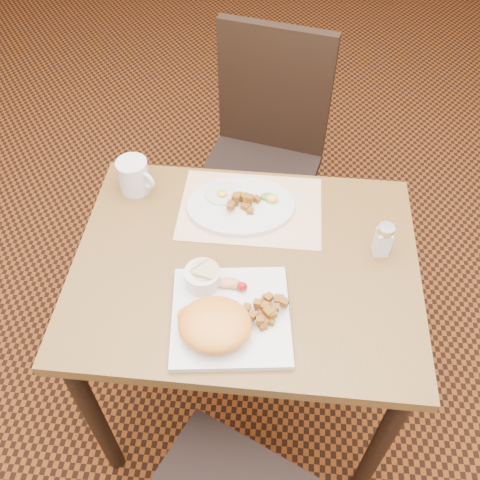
% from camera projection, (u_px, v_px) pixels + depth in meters
% --- Properties ---
extents(ground, '(8.00, 8.00, 0.00)m').
position_uv_depth(ground, '(244.00, 388.00, 1.96)').
color(ground, black).
rests_on(ground, ground).
extents(table, '(0.90, 0.70, 0.75)m').
position_uv_depth(table, '(245.00, 287.00, 1.48)').
color(table, brown).
rests_on(table, ground).
extents(chair_far, '(0.50, 0.51, 0.97)m').
position_uv_depth(chair_far, '(264.00, 148.00, 2.02)').
color(chair_far, black).
rests_on(chair_far, ground).
extents(placemat, '(0.40, 0.28, 0.00)m').
position_uv_depth(placemat, '(251.00, 208.00, 1.52)').
color(placemat, white).
rests_on(placemat, table).
extents(plate_square, '(0.31, 0.31, 0.02)m').
position_uv_depth(plate_square, '(231.00, 316.00, 1.28)').
color(plate_square, silver).
rests_on(plate_square, table).
extents(plate_oval, '(0.33, 0.26, 0.02)m').
position_uv_depth(plate_oval, '(241.00, 206.00, 1.51)').
color(plate_oval, silver).
rests_on(plate_oval, placemat).
extents(hollandaise_mound, '(0.18, 0.15, 0.06)m').
position_uv_depth(hollandaise_mound, '(214.00, 325.00, 1.22)').
color(hollandaise_mound, '#FF9C31').
rests_on(hollandaise_mound, plate_square).
extents(ramekin, '(0.09, 0.09, 0.05)m').
position_uv_depth(ramekin, '(203.00, 277.00, 1.31)').
color(ramekin, silver).
rests_on(ramekin, plate_square).
extents(garnish_sq, '(0.08, 0.04, 0.03)m').
position_uv_depth(garnish_sq, '(233.00, 284.00, 1.32)').
color(garnish_sq, '#387223').
rests_on(garnish_sq, plate_square).
extents(fried_egg, '(0.10, 0.10, 0.02)m').
position_uv_depth(fried_egg, '(222.00, 193.00, 1.53)').
color(fried_egg, white).
rests_on(fried_egg, plate_oval).
extents(garnish_ov, '(0.05, 0.04, 0.02)m').
position_uv_depth(garnish_ov, '(270.00, 198.00, 1.51)').
color(garnish_ov, '#387223').
rests_on(garnish_ov, plate_oval).
extents(salt_shaker, '(0.05, 0.05, 0.10)m').
position_uv_depth(salt_shaker, '(383.00, 240.00, 1.38)').
color(salt_shaker, white).
rests_on(salt_shaker, table).
extents(coffee_mug, '(0.12, 0.09, 0.10)m').
position_uv_depth(coffee_mug, '(134.00, 176.00, 1.53)').
color(coffee_mug, silver).
rests_on(coffee_mug, table).
extents(home_fries_sq, '(0.11, 0.10, 0.03)m').
position_uv_depth(home_fries_sq, '(266.00, 310.00, 1.26)').
color(home_fries_sq, '#995A18').
rests_on(home_fries_sq, plate_square).
extents(home_fries_ov, '(0.09, 0.08, 0.04)m').
position_uv_depth(home_fries_ov, '(243.00, 201.00, 1.50)').
color(home_fries_ov, '#995A18').
rests_on(home_fries_ov, plate_oval).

